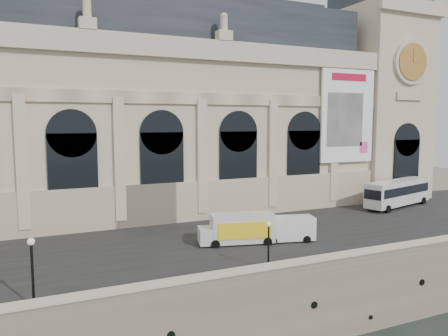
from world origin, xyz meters
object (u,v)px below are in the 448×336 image
Objects in this scene: box_truck at (238,229)px; van_c at (284,229)px; lamp_left at (33,273)px; bus_right at (398,192)px; lamp_right at (268,246)px.

van_c is at bearing -13.86° from box_truck.
lamp_left is (-19.02, -7.97, 0.82)m from box_truck.
van_c is at bearing -160.88° from bus_right.
lamp_right reaches higher than van_c.
lamp_right reaches higher than box_truck.
box_truck is 20.64m from lamp_left.
bus_right is 1.69× the size of box_truck.
van_c is 9.12m from lamp_right.
lamp_left is at bearing -162.36° from bus_right.
lamp_left is (-48.18, -15.32, 0.19)m from bus_right.
lamp_left is at bearing -157.27° from box_truck.
lamp_right is at bearing -98.54° from box_truck.
bus_right is at bearing 26.95° from lamp_right.
lamp_right reaches higher than bus_right.
box_truck is at bearing 81.46° from lamp_right.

